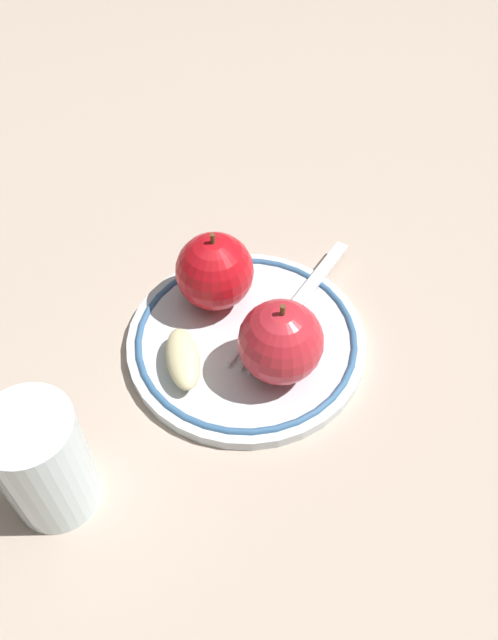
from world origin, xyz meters
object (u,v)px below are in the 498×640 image
(plate, at_px, (249,339))
(apple_red_whole, at_px, (215,271))
(drinking_glass, at_px, (44,462))
(apple_second_whole, at_px, (281,342))
(fork, at_px, (301,299))
(apple_slice_front, at_px, (183,358))

(plate, height_order, apple_red_whole, apple_red_whole)
(plate, distance_m, drinking_glass, 0.20)
(apple_red_whole, height_order, apple_second_whole, same)
(fork, bearing_deg, plate, -17.06)
(apple_red_whole, height_order, fork, apple_red_whole)
(plate, distance_m, apple_red_whole, 0.07)
(fork, height_order, drinking_glass, drinking_glass)
(plate, xyz_separation_m, apple_red_whole, (-0.05, -0.02, 0.04))
(plate, height_order, apple_second_whole, apple_second_whole)
(apple_slice_front, bearing_deg, drinking_glass, -50.43)
(apple_second_whole, distance_m, apple_slice_front, 0.08)
(plate, distance_m, apple_slice_front, 0.07)
(plate, bearing_deg, fork, 116.54)
(plate, relative_size, apple_red_whole, 2.69)
(apple_second_whole, xyz_separation_m, fork, (-0.07, 0.04, -0.03))
(apple_second_whole, bearing_deg, drinking_glass, -71.67)
(apple_red_whole, bearing_deg, plate, 20.78)
(apple_second_whole, height_order, fork, apple_second_whole)
(apple_slice_front, height_order, fork, apple_slice_front)
(apple_second_whole, bearing_deg, plate, -158.19)
(fork, bearing_deg, apple_slice_front, -21.82)
(plate, relative_size, fork, 1.46)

